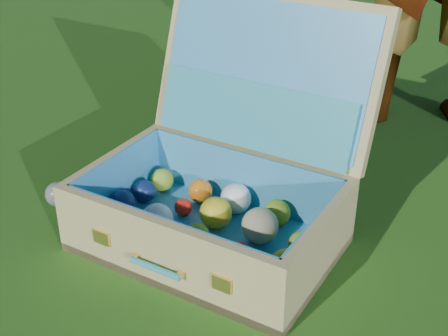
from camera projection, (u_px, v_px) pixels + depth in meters
ground at (190, 238)px, 1.63m from camera, size 60.00×60.00×0.00m
stray_ball at (58, 194)px, 1.75m from camera, size 0.07×0.07×0.07m
suitcase at (229, 174)px, 1.59m from camera, size 0.65×0.63×0.58m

